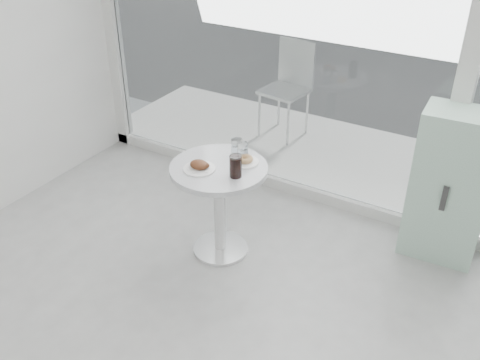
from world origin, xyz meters
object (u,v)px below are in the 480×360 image
Objects in this scene: plate_donut at (245,160)px; patio_chair at (289,83)px; plate_fritter at (200,166)px; cola_glass at (236,166)px; water_tumbler_a at (236,148)px; main_table at (219,192)px; water_tumbler_b at (243,151)px; mint_cabinet at (450,186)px.

patio_chair is at bearing 106.99° from plate_donut.
patio_chair is at bearing 99.57° from plate_fritter.
cola_glass reaches higher than plate_fritter.
patio_chair reaches higher than plate_fritter.
water_tumbler_a reaches higher than plate_donut.
water_tumbler_b is (0.09, 0.20, 0.28)m from main_table.
main_table is 0.75× the size of patio_chair.
patio_chair is at bearing 102.42° from main_table.
patio_chair is 2.01m from water_tumbler_b.
patio_chair is at bearing 106.55° from cola_glass.
plate_fritter reaches higher than main_table.
plate_fritter is at bearing -107.91° from water_tumbler_a.
water_tumbler_a is (0.11, 0.33, 0.03)m from plate_fritter.
patio_chair is 2.27m from plate_fritter.
plate_fritter is (-1.57, -0.99, 0.20)m from mint_cabinet.
cola_glass is (0.09, -0.26, 0.02)m from water_tumbler_b.
plate_donut is (0.60, -1.98, 0.16)m from patio_chair.
main_table is at bearing -70.03° from patio_chair.
main_table is 0.28m from plate_fritter.
plate_donut is at bearing 102.12° from cola_glass.
water_tumbler_a is at bearing 85.84° from main_table.
cola_glass reaches higher than water_tumbler_b.
mint_cabinet reaches higher than plate_fritter.
water_tumbler_a is 0.77× the size of cola_glass.
mint_cabinet reaches higher than water_tumbler_b.
mint_cabinet is at bearing -24.99° from patio_chair.
plate_donut is 0.22m from cola_glass.
patio_chair is at bearing 144.13° from mint_cabinet.
main_table is 6.00× the size of water_tumbler_a.
plate_fritter is at bearing -120.05° from water_tumbler_b.
plate_fritter is 1.14× the size of plate_donut.
plate_donut is 0.15m from water_tumbler_a.
patio_chair is (-1.95, 1.24, 0.03)m from mint_cabinet.
mint_cabinet is 7.19× the size of cola_glass.
water_tumbler_b is at bearing 110.24° from cola_glass.
plate_fritter is 0.36m from water_tumbler_b.
plate_fritter is at bearing -169.78° from cola_glass.
mint_cabinet reaches higher than patio_chair.
main_table is 3.74× the size of plate_donut.
patio_chair is at bearing 104.30° from water_tumbler_a.
patio_chair reaches higher than water_tumbler_a.
cola_glass is at bearing -147.48° from mint_cabinet.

